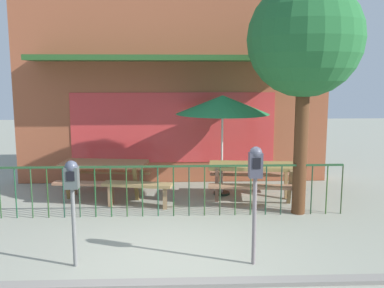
# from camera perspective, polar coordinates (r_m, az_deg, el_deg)

# --- Properties ---
(ground) EXTENTS (40.00, 40.00, 0.00)m
(ground) POSITION_cam_1_polar(r_m,az_deg,el_deg) (6.42, -2.43, -14.88)
(ground) COLOR gray
(pub_storefront) EXTENTS (7.57, 1.44, 5.79)m
(pub_storefront) POSITION_cam_1_polar(r_m,az_deg,el_deg) (10.62, -2.54, 10.53)
(pub_storefront) COLOR brown
(pub_storefront) RESTS_ON ground
(patio_fence_front) EXTENTS (6.38, 0.04, 0.97)m
(patio_fence_front) POSITION_cam_1_polar(r_m,az_deg,el_deg) (8.02, -2.47, -4.97)
(patio_fence_front) COLOR #244C29
(patio_fence_front) RESTS_ON ground
(picnic_table_left) EXTENTS (1.95, 1.57, 0.79)m
(picnic_table_left) POSITION_cam_1_polar(r_m,az_deg,el_deg) (9.44, -11.50, -3.32)
(picnic_table_left) COLOR #A46C46
(picnic_table_left) RESTS_ON ground
(picnic_table_right) EXTENTS (1.94, 1.56, 0.79)m
(picnic_table_right) POSITION_cam_1_polar(r_m,az_deg,el_deg) (9.10, 7.99, -3.68)
(picnic_table_right) COLOR olive
(picnic_table_right) RESTS_ON ground
(patio_umbrella) EXTENTS (2.02, 2.02, 2.18)m
(patio_umbrella) POSITION_cam_1_polar(r_m,az_deg,el_deg) (9.31, 4.06, 5.15)
(patio_umbrella) COLOR black
(patio_umbrella) RESTS_ON ground
(patio_bench) EXTENTS (1.44, 0.58, 0.48)m
(patio_bench) POSITION_cam_1_polar(r_m,az_deg,el_deg) (8.74, -7.22, -5.95)
(patio_bench) COLOR #9F7E4E
(patio_bench) RESTS_ON ground
(parking_meter_near) EXTENTS (0.18, 0.17, 1.66)m
(parking_meter_near) POSITION_cam_1_polar(r_m,az_deg,el_deg) (5.90, 8.37, -3.98)
(parking_meter_near) COLOR slate
(parking_meter_near) RESTS_ON ground
(parking_meter_far) EXTENTS (0.18, 0.17, 1.49)m
(parking_meter_far) POSITION_cam_1_polar(r_m,az_deg,el_deg) (6.03, -15.56, -5.28)
(parking_meter_far) COLOR slate
(parking_meter_far) RESTS_ON ground
(street_tree) EXTENTS (2.09, 2.09, 4.30)m
(street_tree) POSITION_cam_1_polar(r_m,az_deg,el_deg) (8.22, 14.68, 13.03)
(street_tree) COLOR #512F1A
(street_tree) RESTS_ON ground
(curb_edge) EXTENTS (10.60, 0.20, 0.11)m
(curb_edge) POSITION_cam_1_polar(r_m,az_deg,el_deg) (5.70, -2.43, -18.16)
(curb_edge) COLOR gray
(curb_edge) RESTS_ON ground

